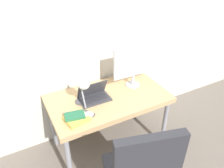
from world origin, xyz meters
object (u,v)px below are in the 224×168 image
(laptop, at_px, (94,96))
(game_controller, at_px, (87,115))
(desk_lamp, at_px, (83,86))
(book_stack, at_px, (76,118))
(monitor, at_px, (134,63))

(laptop, bearing_deg, game_controller, -126.88)
(desk_lamp, relative_size, book_stack, 1.53)
(monitor, relative_size, book_stack, 2.12)
(monitor, xyz_separation_m, book_stack, (-0.82, -0.28, -0.26))
(monitor, distance_m, book_stack, 0.90)
(book_stack, xyz_separation_m, game_controller, (0.11, -0.00, -0.01))
(monitor, distance_m, desk_lamp, 0.69)
(desk_lamp, bearing_deg, laptop, 35.57)
(laptop, distance_m, monitor, 0.58)
(desk_lamp, xyz_separation_m, book_stack, (-0.14, -0.13, -0.24))
(monitor, xyz_separation_m, game_controller, (-0.71, -0.29, -0.27))
(desk_lamp, bearing_deg, game_controller, -103.74)
(monitor, bearing_deg, laptop, -174.78)
(game_controller, bearing_deg, book_stack, 178.09)
(laptop, height_order, desk_lamp, desk_lamp)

